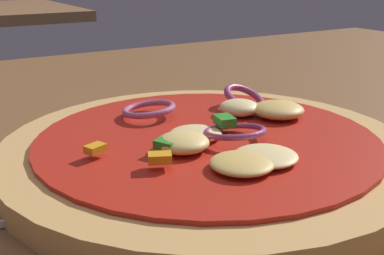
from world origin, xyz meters
TOP-DOWN VIEW (x-y plane):
  - dining_table at (0.00, 0.00)m, footprint 1.27×0.97m
  - pizza at (-0.04, 0.02)m, footprint 0.28×0.28m

SIDE VIEW (x-z plane):
  - dining_table at x=0.00m, z-range 0.00..0.03m
  - pizza at x=-0.04m, z-range 0.02..0.06m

